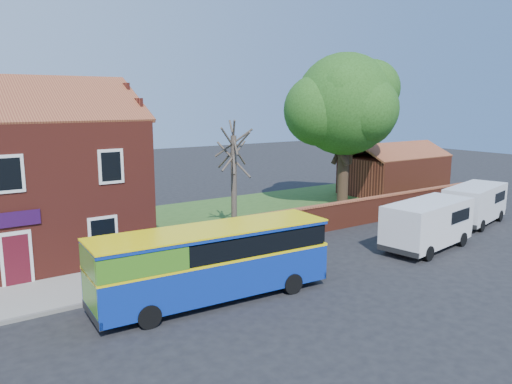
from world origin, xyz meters
TOP-DOWN VIEW (x-y plane):
  - ground at (0.00, 0.00)m, footprint 120.00×120.00m
  - pavement at (-7.00, 5.75)m, footprint 18.00×3.50m
  - kerb at (-7.00, 4.00)m, footprint 18.00×0.15m
  - grass_strip at (13.00, 13.00)m, footprint 26.00×12.00m
  - boundary_wall at (13.00, 7.00)m, footprint 22.00×0.38m
  - outbuilding at (22.00, 13.00)m, footprint 8.20×5.06m
  - bus at (-1.47, 1.90)m, footprint 9.18×2.78m
  - van_near at (11.02, 1.52)m, footprint 5.80×3.03m
  - van_far at (17.87, 3.24)m, footprint 5.68×3.32m
  - large_tree at (14.55, 11.33)m, footprint 8.71×6.89m
  - bare_tree at (4.26, 9.10)m, footprint 2.28×2.71m

SIDE VIEW (x-z plane):
  - ground at x=0.00m, z-range 0.00..0.00m
  - grass_strip at x=13.00m, z-range 0.00..0.04m
  - pavement at x=-7.00m, z-range 0.00..0.12m
  - kerb at x=-7.00m, z-range 0.00..0.14m
  - boundary_wall at x=13.00m, z-range 0.01..1.61m
  - van_far at x=17.87m, z-range 0.14..2.48m
  - van_near at x=11.02m, z-range 0.15..2.57m
  - bus at x=-1.47m, z-range 0.19..2.96m
  - outbuilding at x=22.00m, z-range -0.48..3.69m
  - bare_tree at x=4.26m, z-range 0.08..6.15m
  - large_tree at x=14.55m, z-range 1.64..12.27m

